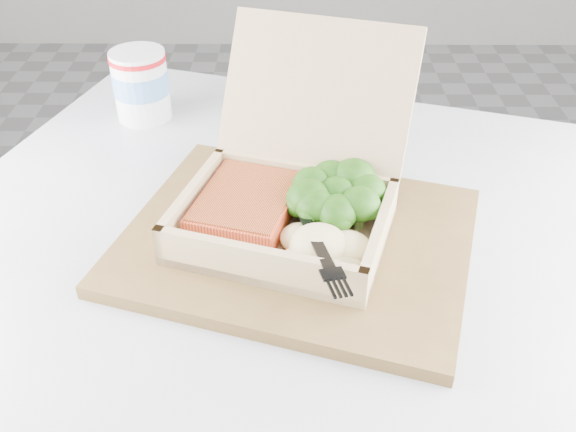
{
  "coord_description": "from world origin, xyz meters",
  "views": [
    {
      "loc": [
        -0.31,
        -1.04,
        1.19
      ],
      "look_at": [
        -0.31,
        -0.5,
        0.79
      ],
      "focal_mm": 40.0,
      "sensor_mm": 36.0,
      "label": 1
    }
  ],
  "objects_px": {
    "cafe_table": "(282,381)",
    "paper_cup": "(141,83)",
    "serving_tray": "(297,240)",
    "takeout_container": "(295,179)"
  },
  "relations": [
    {
      "from": "takeout_container",
      "to": "serving_tray",
      "type": "bearing_deg",
      "value": -68.96
    },
    {
      "from": "cafe_table",
      "to": "takeout_container",
      "type": "relative_size",
      "value": 3.38
    },
    {
      "from": "cafe_table",
      "to": "paper_cup",
      "type": "height_order",
      "value": "paper_cup"
    },
    {
      "from": "serving_tray",
      "to": "paper_cup",
      "type": "xyz_separation_m",
      "value": [
        -0.22,
        0.3,
        0.05
      ]
    },
    {
      "from": "serving_tray",
      "to": "takeout_container",
      "type": "distance_m",
      "value": 0.07
    },
    {
      "from": "cafe_table",
      "to": "paper_cup",
      "type": "distance_m",
      "value": 0.46
    },
    {
      "from": "cafe_table",
      "to": "paper_cup",
      "type": "xyz_separation_m",
      "value": [
        -0.21,
        0.33,
        0.25
      ]
    },
    {
      "from": "serving_tray",
      "to": "takeout_container",
      "type": "bearing_deg",
      "value": 93.91
    },
    {
      "from": "paper_cup",
      "to": "serving_tray",
      "type": "bearing_deg",
      "value": -53.35
    },
    {
      "from": "takeout_container",
      "to": "paper_cup",
      "type": "bearing_deg",
      "value": 147.22
    }
  ]
}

